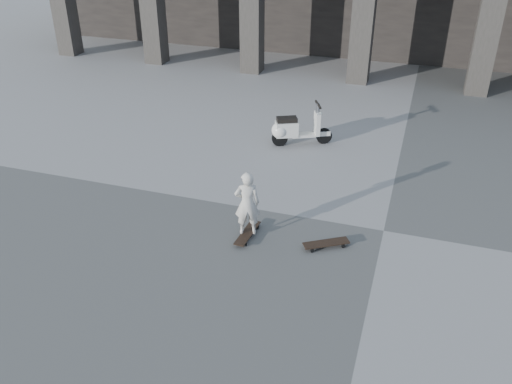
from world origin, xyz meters
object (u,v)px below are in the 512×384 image
(skateboard_spare, at_px, (326,244))
(longboard, at_px, (247,233))
(scooter, at_px, (292,129))
(child, at_px, (247,203))

(skateboard_spare, bearing_deg, longboard, 152.65)
(longboard, height_order, skateboard_spare, skateboard_spare)
(longboard, bearing_deg, scooter, 6.93)
(longboard, distance_m, child, 0.63)
(skateboard_spare, xyz_separation_m, scooter, (-1.67, 3.96, 0.34))
(longboard, height_order, child, child)
(child, height_order, scooter, child)
(longboard, distance_m, skateboard_spare, 1.42)
(skateboard_spare, bearing_deg, scooter, 81.15)
(longboard, distance_m, scooter, 4.09)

